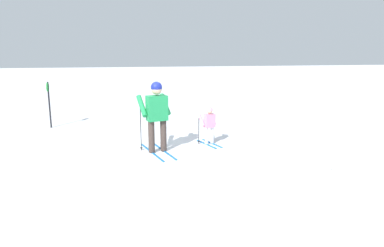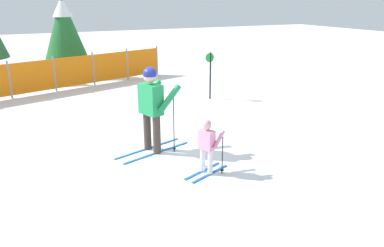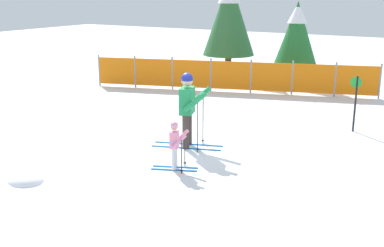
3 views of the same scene
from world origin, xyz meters
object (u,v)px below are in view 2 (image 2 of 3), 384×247
at_px(skier_child, 207,143).
at_px(trail_marker, 210,70).
at_px(safety_fence, 33,77).
at_px(skier_adult, 152,102).
at_px(conifer_far, 64,27).

relative_size(skier_child, trail_marker, 0.70).
distance_m(skier_child, safety_fence, 7.88).
xyz_separation_m(skier_adult, trail_marker, (3.02, 3.23, -0.14)).
distance_m(safety_fence, conifer_far, 3.32).
distance_m(skier_child, trail_marker, 5.26).
height_order(skier_child, conifer_far, conifer_far).
distance_m(skier_adult, skier_child, 1.55).
height_order(skier_child, safety_fence, safety_fence).
bearing_deg(conifer_far, safety_fence, -118.44).
bearing_deg(skier_child, conifer_far, 72.82).
relative_size(skier_child, safety_fence, 0.10).
height_order(skier_adult, skier_child, skier_adult).
bearing_deg(trail_marker, skier_child, -118.54).
relative_size(skier_adult, safety_fence, 0.18).
height_order(skier_child, trail_marker, trail_marker).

